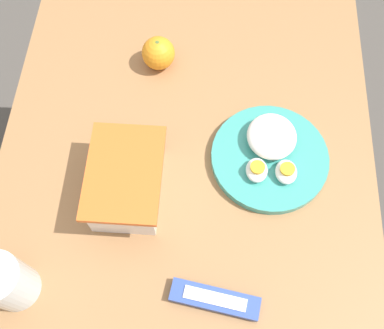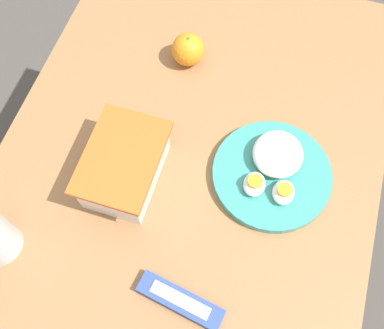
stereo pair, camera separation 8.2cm
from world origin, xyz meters
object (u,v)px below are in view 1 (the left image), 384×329
object	(u,v)px
rice_plate	(270,153)
candy_bar	(215,299)
drinking_glass	(6,282)
food_container	(127,182)
orange_fruit	(158,53)

from	to	relation	value
rice_plate	candy_bar	distance (m)	0.29
candy_bar	drinking_glass	xyz separation A→B (m)	(-0.00, 0.33, 0.04)
food_container	orange_fruit	bearing A→B (deg)	-5.36
food_container	candy_bar	xyz separation A→B (m)	(-0.19, -0.17, -0.03)
rice_plate	drinking_glass	size ratio (longest dim) A/B	2.04
orange_fruit	candy_bar	bearing A→B (deg)	-163.95
orange_fruit	rice_plate	xyz separation A→B (m)	(-0.21, -0.23, -0.02)
orange_fruit	food_container	bearing A→B (deg)	174.64
rice_plate	food_container	bearing A→B (deg)	108.10
food_container	candy_bar	distance (m)	0.25
rice_plate	drinking_glass	world-z (taller)	drinking_glass
drinking_glass	food_container	bearing A→B (deg)	-41.43
rice_plate	drinking_glass	xyz separation A→B (m)	(-0.27, 0.43, 0.04)
drinking_glass	rice_plate	bearing A→B (deg)	-57.24
food_container	drinking_glass	size ratio (longest dim) A/B	1.68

